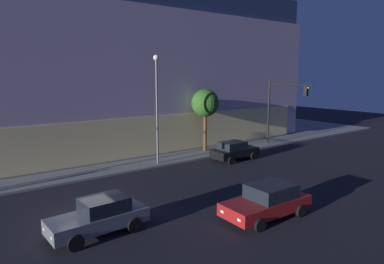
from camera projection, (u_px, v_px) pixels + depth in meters
name	position (u px, v px, depth m)	size (l,w,h in m)	color
ground_plane	(90.00, 220.00, 16.78)	(120.00, 120.00, 0.00)	black
modern_building	(110.00, 70.00, 42.50)	(33.59, 31.25, 15.23)	#4C4C51
traffic_light_far_corner	(282.00, 102.00, 32.96)	(0.52, 4.85, 6.37)	black
street_lamp_sidewalk	(157.00, 97.00, 26.18)	(0.44, 0.44, 8.34)	#5C5C5C
sidewalk_tree	(205.00, 103.00, 30.79)	(2.49, 2.49, 5.62)	brown
car_grey	(100.00, 216.00, 15.25)	(4.38, 2.09, 1.62)	slate
car_red	(267.00, 201.00, 17.11)	(4.72, 2.27, 1.62)	maroon
car_black	(234.00, 151.00, 28.56)	(4.17, 2.02, 1.56)	black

